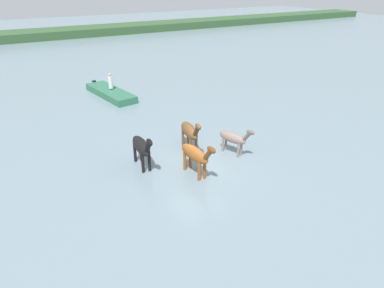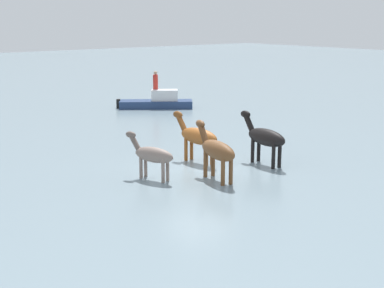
# 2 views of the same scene
# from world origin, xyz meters

# --- Properties ---
(ground_plane) EXTENTS (150.28, 150.28, 0.00)m
(ground_plane) POSITION_xyz_m (0.00, 0.00, 0.00)
(ground_plane) COLOR gray
(horse_chestnut_trailing) EXTENTS (0.76, 2.55, 1.97)m
(horse_chestnut_trailing) POSITION_xyz_m (-0.53, -0.76, 1.09)
(horse_chestnut_trailing) COLOR brown
(horse_chestnut_trailing) RESTS_ON ground_plane
(horse_dark_mare) EXTENTS (0.99, 2.15, 1.68)m
(horse_dark_mare) POSITION_xyz_m (2.29, 0.12, 0.92)
(horse_dark_mare) COLOR gray
(horse_dark_mare) RESTS_ON ground_plane
(horse_pinto_flank) EXTENTS (0.93, 2.62, 2.02)m
(horse_pinto_flank) POSITION_xyz_m (0.50, 1.62, 1.11)
(horse_pinto_flank) COLOR brown
(horse_pinto_flank) RESTS_ON ground_plane
(horse_mid_herd) EXTENTS (0.71, 2.61, 2.03)m
(horse_mid_herd) POSITION_xyz_m (-2.43, 1.18, 1.12)
(horse_mid_herd) COLOR black
(horse_mid_herd) RESTS_ON ground_plane
(boat_tender_starboard) EXTENTS (4.57, 3.84, 1.34)m
(boat_tender_starboard) POSITION_xyz_m (-7.10, -13.00, 0.31)
(boat_tender_starboard) COLOR navy
(boat_tender_starboard) RESTS_ON ground_plane
(person_spotter_bow) EXTENTS (0.32, 0.32, 1.19)m
(person_spotter_bow) POSITION_xyz_m (-7.16, -13.29, 1.74)
(person_spotter_bow) COLOR red
(person_spotter_bow) RESTS_ON boat_tender_starboard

